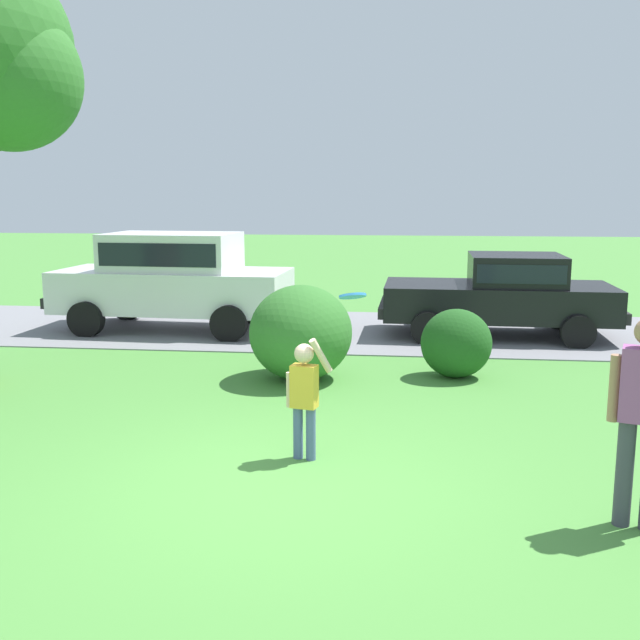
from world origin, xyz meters
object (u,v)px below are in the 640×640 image
object	(u,v)px
parked_suv	(173,276)
frisbee	(353,296)
child_thrower	(304,391)
parked_sedan	(503,292)

from	to	relation	value
parked_suv	frisbee	distance (m)	7.64
frisbee	child_thrower	bearing A→B (deg)	-153.42
child_thrower	frisbee	bearing A→B (deg)	26.58
parked_sedan	parked_suv	size ratio (longest dim) A/B	0.93
parked_suv	frisbee	xyz separation A→B (m)	(3.97, -6.50, 0.59)
child_thrower	parked_sedan	bearing A→B (deg)	67.18
child_thrower	parked_suv	bearing A→B (deg)	117.52
parked_sedan	child_thrower	bearing A→B (deg)	-112.82
frisbee	parked_suv	bearing A→B (deg)	121.45
parked_sedan	child_thrower	world-z (taller)	parked_sedan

